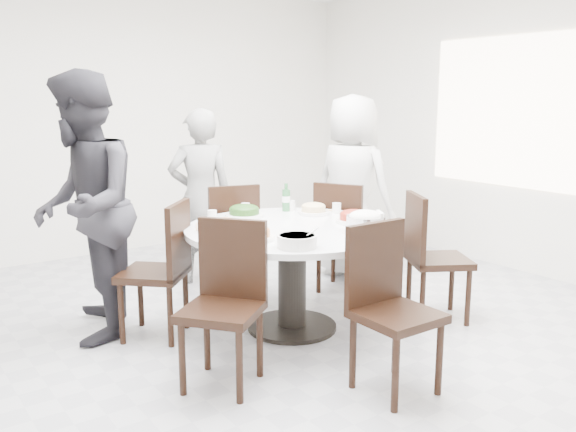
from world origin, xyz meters
TOP-DOWN VIEW (x-y plane):
  - floor at (0.00, 0.00)m, footprint 6.00×6.00m
  - wall_back at (0.00, 3.00)m, footprint 6.00×0.01m
  - wall_right at (3.00, 0.00)m, footprint 0.01×6.00m
  - window at (2.98, 0.00)m, footprint 0.04×2.20m
  - dining_table at (0.35, 0.08)m, footprint 1.50×1.50m
  - chair_ne at (1.24, 0.55)m, footprint 0.57×0.57m
  - chair_n at (0.38, 1.04)m, footprint 0.51×0.51m
  - chair_nw at (-0.51, 0.53)m, footprint 0.59×0.59m
  - chair_sw at (-0.50, -0.40)m, footprint 0.59×0.59m
  - chair_s at (0.26, -1.03)m, footprint 0.42×0.42m
  - chair_se at (1.35, -0.39)m, footprint 0.57×0.57m
  - diner_right at (1.56, 0.83)m, footprint 0.71×0.92m
  - diner_middle at (0.36, 1.48)m, footprint 0.66×0.54m
  - diner_left at (-0.87, 0.79)m, footprint 0.97×1.08m
  - dish_greens at (0.25, 0.58)m, footprint 0.29×0.29m
  - dish_pale at (0.75, 0.36)m, footprint 0.24×0.24m
  - dish_orange at (-0.13, 0.21)m, footprint 0.27×0.27m
  - dish_redbrown at (0.79, -0.06)m, footprint 0.27×0.27m
  - dish_tofu at (-0.08, -0.09)m, footprint 0.25×0.25m
  - rice_bowl at (0.65, -0.34)m, footprint 0.26×0.26m
  - soup_bowl at (0.03, -0.40)m, footprint 0.24×0.24m
  - beverage_bottle at (0.66, 0.60)m, footprint 0.06×0.06m
  - tea_cups at (0.31, 0.74)m, footprint 0.07×0.07m
  - chopsticks at (0.35, 0.70)m, footprint 0.24×0.04m

SIDE VIEW (x-z plane):
  - floor at x=0.00m, z-range -0.01..0.01m
  - dining_table at x=0.35m, z-range 0.00..0.75m
  - chair_ne at x=1.24m, z-range 0.00..0.95m
  - chair_n at x=0.38m, z-range 0.00..0.95m
  - chair_nw at x=-0.51m, z-range 0.00..0.95m
  - chair_sw at x=-0.50m, z-range 0.00..0.95m
  - chair_s at x=0.26m, z-range 0.00..0.95m
  - chair_se at x=1.35m, z-range 0.00..0.95m
  - chopsticks at x=0.35m, z-range 0.75..0.76m
  - diner_middle at x=0.36m, z-range 0.00..1.55m
  - dish_pale at x=0.75m, z-range 0.75..0.81m
  - dish_tofu at x=-0.08m, z-range 0.75..0.82m
  - dish_redbrown at x=0.79m, z-range 0.75..0.82m
  - dish_orange at x=-0.13m, z-range 0.75..0.82m
  - dish_greens at x=0.25m, z-range 0.75..0.82m
  - soup_bowl at x=0.03m, z-range 0.75..0.83m
  - tea_cups at x=0.31m, z-range 0.75..0.83m
  - rice_bowl at x=0.65m, z-range 0.75..0.86m
  - diner_right at x=1.56m, z-range 0.00..1.67m
  - beverage_bottle at x=0.66m, z-range 0.75..0.97m
  - diner_left at x=-0.87m, z-range 0.00..1.82m
  - wall_back at x=0.00m, z-range 0.00..2.80m
  - wall_right at x=3.00m, z-range 0.00..2.80m
  - window at x=2.98m, z-range 0.80..2.20m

